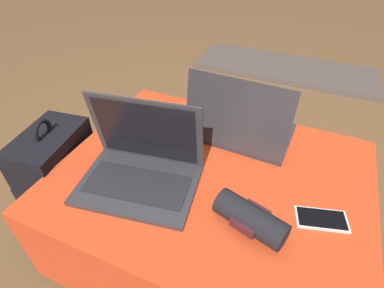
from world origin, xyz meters
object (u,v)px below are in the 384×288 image
at_px(cell_phone, 321,219).
at_px(wrist_brace, 250,218).
at_px(backpack, 60,179).
at_px(laptop_far, 240,126).
at_px(laptop_near, 141,166).

relative_size(cell_phone, wrist_brace, 0.73).
bearing_deg(backpack, laptop_far, 109.09).
relative_size(laptop_near, backpack, 0.78).
height_order(laptop_far, wrist_brace, laptop_far).
bearing_deg(laptop_near, backpack, 170.25).
distance_m(cell_phone, backpack, 0.98).
bearing_deg(cell_phone, laptop_far, -145.29).
bearing_deg(backpack, cell_phone, 85.43).
relative_size(laptop_far, cell_phone, 2.39).
bearing_deg(wrist_brace, backpack, 176.60).
bearing_deg(cell_phone, laptop_near, -99.11).
height_order(cell_phone, wrist_brace, wrist_brace).
xyz_separation_m(laptop_far, wrist_brace, (0.14, -0.37, -0.02)).
distance_m(laptop_far, wrist_brace, 0.40).
relative_size(laptop_near, cell_phone, 2.55).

